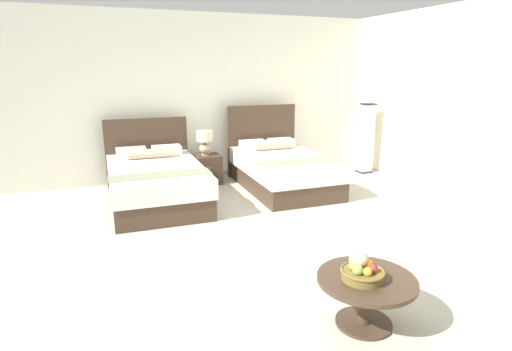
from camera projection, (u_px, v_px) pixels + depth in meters
ground_plane at (273, 243)px, 4.82m from camera, size 10.25×10.20×0.02m
wall_back at (200, 97)px, 7.42m from camera, size 10.25×0.12×2.88m
wall_side_right at (475, 105)px, 5.97m from camera, size 0.12×5.80×2.88m
bed_near_window at (156, 181)px, 6.19m from camera, size 1.38×2.20×1.15m
bed_near_corner at (282, 169)px, 6.93m from camera, size 1.34×2.12×1.30m
nightstand at (206, 169)px, 7.22m from camera, size 0.48×0.50×0.50m
table_lamp at (205, 141)px, 7.11m from camera, size 0.28×0.28×0.42m
coffee_table at (366, 290)px, 3.22m from camera, size 0.77×0.77×0.41m
fruit_bowl at (362, 270)px, 3.16m from camera, size 0.34×0.34×0.21m
floor_lamp_corner at (366, 138)px, 7.84m from camera, size 0.24×0.24×1.32m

